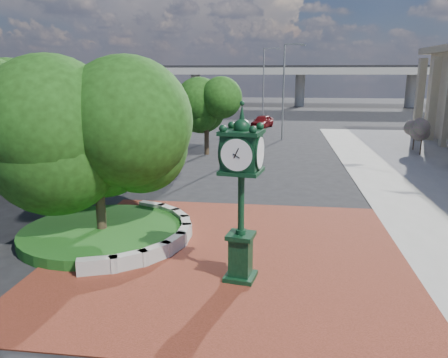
% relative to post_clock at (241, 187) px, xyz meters
% --- Properties ---
extents(ground, '(200.00, 200.00, 0.00)m').
position_rel_post_clock_xyz_m(ground, '(-0.58, 2.79, -2.92)').
color(ground, black).
rests_on(ground, ground).
extents(plaza, '(12.00, 12.00, 0.04)m').
position_rel_post_clock_xyz_m(plaza, '(-0.58, 1.79, -2.90)').
color(plaza, maroon).
rests_on(plaza, ground).
extents(planter_wall, '(2.96, 6.77, 0.54)m').
position_rel_post_clock_xyz_m(planter_wall, '(-3.29, 2.79, -2.65)').
color(planter_wall, '#9E9B93').
rests_on(planter_wall, ground).
extents(grass_bed, '(6.10, 6.10, 0.40)m').
position_rel_post_clock_xyz_m(grass_bed, '(-5.58, 2.79, -2.72)').
color(grass_bed, '#154916').
rests_on(grass_bed, ground).
extents(overpass, '(90.00, 12.00, 7.50)m').
position_rel_post_clock_xyz_m(overpass, '(-0.79, 72.79, 3.62)').
color(overpass, '#9E9B93').
rests_on(overpass, ground).
extents(tree_planter, '(5.20, 5.20, 6.33)m').
position_rel_post_clock_xyz_m(tree_planter, '(-5.58, 2.79, 0.80)').
color(tree_planter, '#38281C').
rests_on(tree_planter, ground).
extents(tree_street, '(4.40, 4.40, 5.45)m').
position_rel_post_clock_xyz_m(tree_street, '(-4.58, 20.79, 0.32)').
color(tree_street, '#38281C').
rests_on(tree_street, ground).
extents(post_clock, '(1.26, 1.26, 5.32)m').
position_rel_post_clock_xyz_m(post_clock, '(0.00, 0.00, 0.00)').
color(post_clock, black).
rests_on(post_clock, ground).
extents(parked_car, '(2.81, 4.53, 1.44)m').
position_rel_post_clock_xyz_m(parked_car, '(-1.08, 38.55, -2.20)').
color(parked_car, '#5F0D10').
rests_on(parked_car, ground).
extents(street_lamp_near, '(1.96, 0.49, 8.76)m').
position_rel_post_clock_xyz_m(street_lamp_near, '(1.42, 29.46, 2.21)').
color(street_lamp_near, slate).
rests_on(street_lamp_near, ground).
extents(street_lamp_far, '(2.03, 0.26, 9.05)m').
position_rel_post_clock_xyz_m(street_lamp_far, '(-0.94, 41.57, 2.39)').
color(street_lamp_far, slate).
rests_on(street_lamp_far, ground).
extents(shrub_mid, '(1.20, 1.20, 2.20)m').
position_rel_post_clock_xyz_m(shrub_mid, '(11.79, 22.55, -1.33)').
color(shrub_mid, '#38281C').
rests_on(shrub_mid, ground).
extents(shrub_far, '(1.20, 1.20, 2.20)m').
position_rel_post_clock_xyz_m(shrub_far, '(11.88, 24.79, -1.33)').
color(shrub_far, '#38281C').
rests_on(shrub_far, ground).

